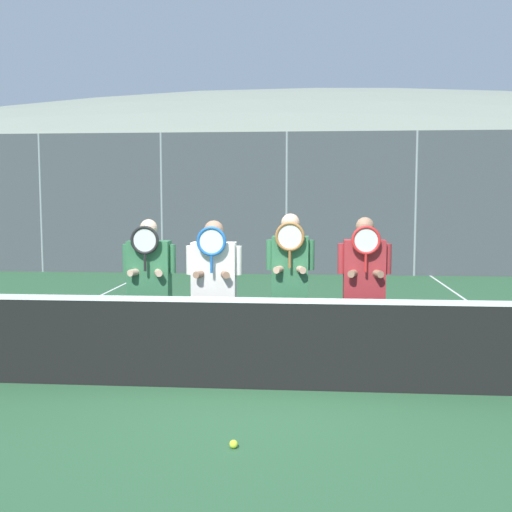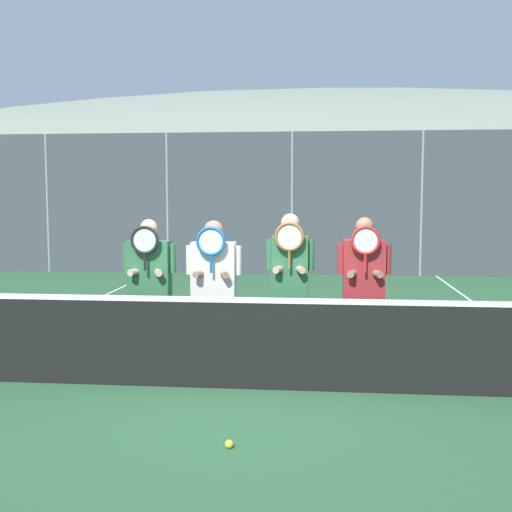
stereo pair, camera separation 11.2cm
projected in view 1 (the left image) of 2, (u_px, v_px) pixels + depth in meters
name	position (u px, v px, depth m)	size (l,w,h in m)	color
ground_plane	(252.00, 389.00, 6.67)	(120.00, 120.00, 0.00)	#2D5B38
hill_distant	(304.00, 216.00, 59.04)	(108.41, 60.23, 21.08)	gray
clubhouse_building	(252.00, 201.00, 24.20)	(20.31, 5.50, 3.52)	tan
fence_back	(287.00, 204.00, 16.05)	(19.16, 0.06, 3.57)	gray
tennis_net	(251.00, 342.00, 6.62)	(9.64, 0.09, 1.07)	gray
court_line_left_sideline	(40.00, 325.00, 9.95)	(0.05, 16.00, 0.01)	white
player_leftmost	(149.00, 282.00, 7.27)	(0.61, 0.34, 1.74)	white
player_center_left	(214.00, 282.00, 7.15)	(0.63, 0.34, 1.73)	white
player_center_right	(290.00, 280.00, 7.18)	(0.54, 0.34, 1.81)	white
player_rightmost	(364.00, 284.00, 7.00)	(0.58, 0.34, 1.78)	#56565B
car_far_left	(112.00, 231.00, 18.82)	(4.12, 1.97, 1.86)	navy
car_left_of_center	(284.00, 234.00, 18.79)	(4.46, 1.92, 1.68)	maroon
car_center	(464.00, 235.00, 17.96)	(4.22, 1.93, 1.74)	#285638
tennis_ball_on_court	(234.00, 444.00, 5.12)	(0.07, 0.07, 0.07)	#CCDB33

